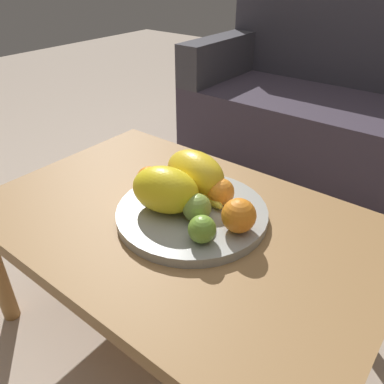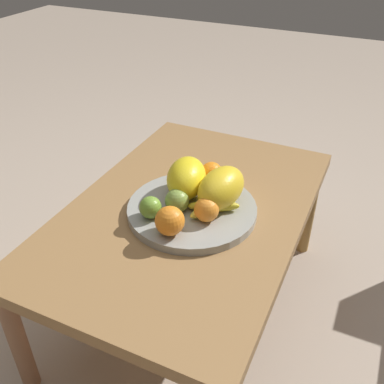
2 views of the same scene
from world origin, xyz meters
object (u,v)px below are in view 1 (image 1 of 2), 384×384
object	(u,v)px
apple_front	(202,229)
melon_smaller_beside	(165,190)
fruit_bowl	(192,213)
banana_bunch	(205,189)
couch	(358,119)
orange_right	(239,216)
apple_left	(197,208)
orange_front	(221,192)
orange_left	(149,179)
melon_large_front	(195,173)
coffee_table	(180,233)

from	to	relation	value
apple_front	melon_smaller_beside	bearing A→B (deg)	163.48
fruit_bowl	banana_bunch	bearing A→B (deg)	96.02
couch	orange_right	size ratio (longest dim) A/B	21.00
melon_smaller_beside	banana_bunch	bearing A→B (deg)	67.69
apple_front	apple_left	xyz separation A→B (m)	(-0.06, 0.06, 0.00)
couch	apple_left	bearing A→B (deg)	-89.54
couch	banana_bunch	bearing A→B (deg)	-91.57
fruit_bowl	orange_front	distance (m)	0.09
orange_left	orange_right	world-z (taller)	orange_right
orange_left	apple_left	xyz separation A→B (m)	(0.18, -0.03, 0.00)
orange_front	apple_left	xyz separation A→B (m)	(-0.00, -0.09, -0.00)
couch	melon_large_front	xyz separation A→B (m)	(-0.07, -1.24, 0.21)
coffee_table	apple_front	size ratio (longest dim) A/B	16.06
melon_smaller_beside	orange_left	size ratio (longest dim) A/B	2.47
apple_left	coffee_table	bearing A→B (deg)	174.71
couch	orange_right	xyz separation A→B (m)	(0.11, -1.31, 0.19)
coffee_table	apple_left	bearing A→B (deg)	-5.29
fruit_bowl	banana_bunch	distance (m)	0.08
fruit_bowl	apple_front	xyz separation A→B (m)	(0.09, -0.08, 0.04)
coffee_table	apple_left	size ratio (longest dim) A/B	14.67
couch	melon_large_front	size ratio (longest dim) A/B	9.38
coffee_table	banana_bunch	world-z (taller)	banana_bunch
couch	fruit_bowl	size ratio (longest dim) A/B	4.44
orange_front	banana_bunch	distance (m)	0.05
coffee_table	fruit_bowl	distance (m)	0.07
couch	banana_bunch	size ratio (longest dim) A/B	9.97
melon_smaller_beside	apple_front	world-z (taller)	melon_smaller_beside
orange_right	banana_bunch	distance (m)	0.16
couch	coffee_table	bearing A→B (deg)	-92.15
coffee_table	orange_left	distance (m)	0.16
couch	melon_smaller_beside	size ratio (longest dim) A/B	9.98
couch	orange_front	distance (m)	1.26
coffee_table	melon_smaller_beside	xyz separation A→B (m)	(-0.03, -0.02, 0.13)
apple_left	melon_smaller_beside	bearing A→B (deg)	-172.24
fruit_bowl	orange_right	size ratio (longest dim) A/B	4.73
orange_right	apple_left	distance (m)	0.10
orange_left	apple_left	bearing A→B (deg)	-9.07
orange_front	orange_right	distance (m)	0.12
apple_front	banana_bunch	distance (m)	0.18
melon_large_front	apple_left	bearing A→B (deg)	-50.56
melon_large_front	orange_left	distance (m)	0.13
melon_smaller_beside	orange_front	distance (m)	0.14
banana_bunch	melon_smaller_beside	bearing A→B (deg)	-112.31
coffee_table	apple_front	bearing A→B (deg)	-27.34
couch	apple_left	distance (m)	1.35
fruit_bowl	orange_left	xyz separation A→B (m)	(-0.15, -0.00, 0.05)
melon_smaller_beside	orange_right	xyz separation A→B (m)	(0.19, 0.04, -0.02)
melon_large_front	orange_left	bearing A→B (deg)	-144.17
melon_smaller_beside	orange_right	world-z (taller)	melon_smaller_beside
fruit_bowl	banana_bunch	world-z (taller)	banana_bunch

